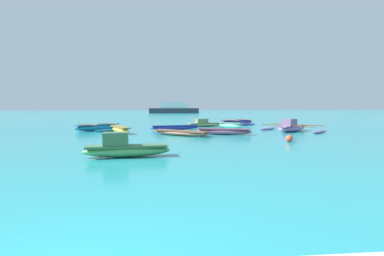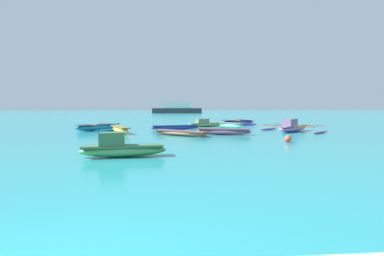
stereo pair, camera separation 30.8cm
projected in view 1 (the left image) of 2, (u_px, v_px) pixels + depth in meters
The scene contains 12 objects.
moored_boat_0 at pixel (224, 131), 19.81m from camera, with size 3.73×1.90×0.41m.
moored_boat_1 at pixel (292, 127), 22.19m from camera, with size 4.59×4.83×0.95m.
moored_boat_2 at pixel (125, 148), 11.22m from camera, with size 3.30×1.09×0.94m.
moored_boat_3 at pixel (231, 125), 25.22m from camera, with size 2.03×2.17×0.48m.
moored_boat_4 at pixel (237, 122), 30.24m from camera, with size 3.89×3.78×0.52m.
moored_boat_5 at pixel (98, 127), 22.96m from camera, with size 3.66×3.75×0.55m.
moored_boat_6 at pixel (181, 133), 19.19m from camera, with size 3.77×3.17×0.33m.
moored_boat_7 at pixel (205, 124), 27.47m from camera, with size 3.97×2.46×0.73m.
moored_boat_8 at pixel (175, 127), 23.74m from camera, with size 3.96×1.32×0.37m.
moored_boat_9 at pixel (120, 129), 20.79m from camera, with size 1.93×3.42×0.48m.
mooring_buoy_0 at pixel (289, 139), 15.82m from camera, with size 0.37×0.37×0.37m.
distant_ferry at pixel (174, 109), 75.09m from camera, with size 12.31×2.71×2.71m.
Camera 1 is at (1.26, -2.34, 1.93)m, focal length 28.00 mm.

